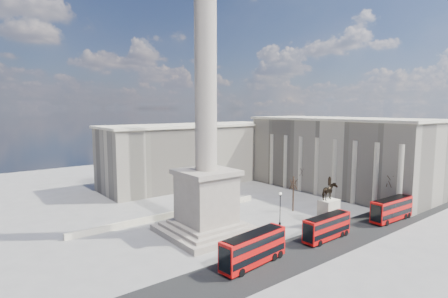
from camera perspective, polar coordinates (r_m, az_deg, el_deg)
ground at (r=57.15m, az=0.12°, el=-14.85°), size 180.00×180.00×0.00m
asphalt_road at (r=53.68m, az=11.43°, el=-16.44°), size 120.00×9.00×0.01m
nelsons_column at (r=57.76m, az=-2.94°, el=-1.35°), size 14.00×14.00×49.85m
balustrade_wall at (r=69.56m, az=-8.18°, el=-10.47°), size 40.00×0.60×1.10m
building_east at (r=94.22m, az=18.21°, el=-0.78°), size 19.00×46.00×18.60m
building_northeast at (r=98.22m, az=-5.10°, el=-0.77°), size 51.00×17.00×16.60m
red_bus_a at (r=48.73m, az=4.90°, el=-15.86°), size 11.03×3.62×4.39m
red_bus_b at (r=59.60m, az=16.48°, el=-12.08°), size 9.81×2.49×3.96m
red_bus_c at (r=73.31m, az=25.73°, el=-8.80°), size 10.67×2.92×4.29m
victorian_lamp at (r=64.27m, az=9.16°, el=-9.14°), size 0.52×0.52×6.03m
equestrian_statue at (r=65.74m, az=16.71°, el=-9.33°), size 4.37×3.28×9.01m
bare_tree_near at (r=78.44m, az=25.53°, el=-4.45°), size 1.95×1.95×8.54m
bare_tree_mid at (r=72.49m, az=11.29°, el=-5.38°), size 2.01×2.01×7.62m
bare_tree_far at (r=90.37m, az=12.70°, el=-3.46°), size 1.66×1.66×6.79m
pedestrian_walking at (r=73.33m, az=17.30°, el=-9.60°), size 0.66×0.50×1.62m
pedestrian_standing at (r=70.21m, az=15.45°, el=-10.31°), size 0.93×0.88×1.51m
pedestrian_crossing at (r=63.89m, az=13.87°, el=-11.79°), size 0.88×1.21×1.90m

